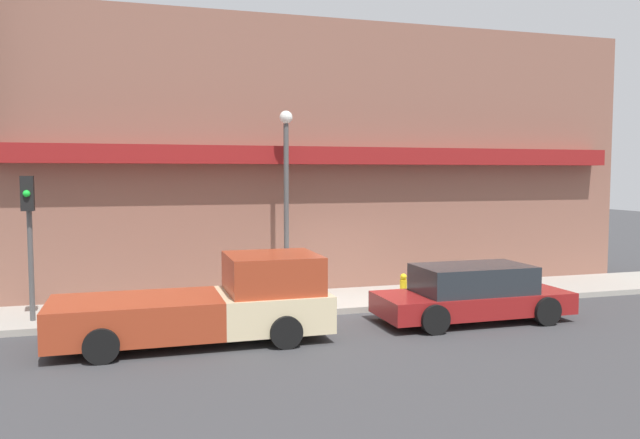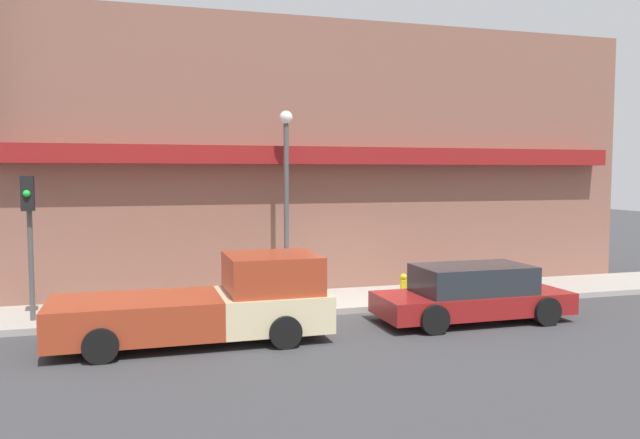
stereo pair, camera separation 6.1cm
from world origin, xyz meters
TOP-DOWN VIEW (x-y plane):
  - ground_plane at (0.00, 0.00)m, footprint 80.00×80.00m
  - sidewalk at (0.00, 1.35)m, footprint 36.00×2.69m
  - building at (-0.02, 4.17)m, footprint 19.80×3.80m
  - pickup_truck at (-4.10, -1.56)m, footprint 5.78×2.28m
  - parked_car at (2.18, -1.56)m, footprint 4.71×2.00m
  - fire_hydrant at (1.32, 0.58)m, footprint 0.19×0.19m
  - street_lamp at (-1.68, 1.67)m, footprint 0.36×0.36m
  - traffic_light at (-7.98, 0.76)m, footprint 0.28×0.42m

SIDE VIEW (x-z plane):
  - ground_plane at x=0.00m, z-range 0.00..0.00m
  - sidewalk at x=0.00m, z-range 0.00..0.16m
  - fire_hydrant at x=1.32m, z-range 0.15..0.87m
  - parked_car at x=2.18m, z-range -0.01..1.36m
  - pickup_truck at x=-4.10m, z-range -0.12..1.71m
  - traffic_light at x=-7.98m, z-range 0.80..4.18m
  - street_lamp at x=-1.68m, z-range 0.83..5.94m
  - building at x=-0.02m, z-range -1.60..9.70m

